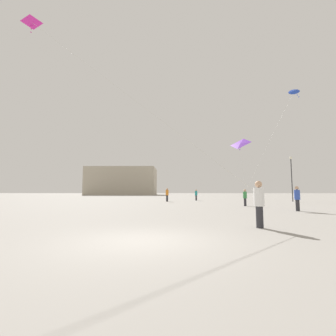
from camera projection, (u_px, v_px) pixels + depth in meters
name	position (u px, v px, depth m)	size (l,w,h in m)	color
ground_plane	(144.00, 241.00, 6.87)	(300.00, 300.00, 0.00)	gray
person_in_green	(245.00, 197.00, 22.91)	(0.35, 0.35, 1.61)	#2D2D33
person_in_orange	(167.00, 194.00, 32.62)	(0.40, 0.40, 1.85)	#2D2D33
person_in_white	(259.00, 202.00, 9.40)	(0.40, 0.40, 1.84)	#2D2D33
person_in_teal	(196.00, 194.00, 36.18)	(0.37, 0.37, 1.68)	#2D2D33
person_in_blue	(297.00, 197.00, 17.19)	(0.39, 0.39, 1.78)	#2D2D33
kite_magenta_delta	(36.00, 26.00, 19.45)	(15.90, 9.15, 14.40)	#D12899
kite_violet_delta	(240.00, 144.00, 23.01)	(1.72, 1.81, 5.11)	purple
kite_cobalt_diamond	(294.00, 92.00, 24.18)	(6.02, 1.16, 10.64)	blue
building_left_hall	(123.00, 181.00, 91.07)	(24.94, 17.28, 10.11)	#B2A893
lamppost_east	(291.00, 172.00, 32.79)	(0.36, 0.36, 6.18)	#2D2D30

